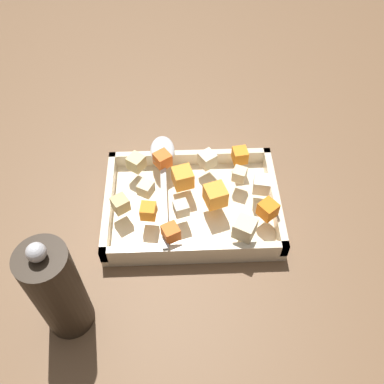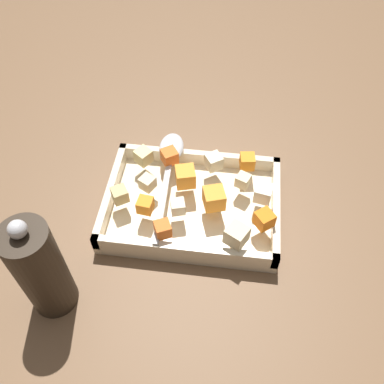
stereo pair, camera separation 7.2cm
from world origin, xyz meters
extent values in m
plane|color=brown|center=(0.00, 0.00, 0.00)|extent=(4.00, 4.00, 0.00)
cube|color=beige|center=(-0.01, -0.02, 0.01)|extent=(0.30, 0.21, 0.01)
cube|color=beige|center=(-0.01, -0.12, 0.03)|extent=(0.30, 0.01, 0.03)
cube|color=beige|center=(-0.01, 0.08, 0.03)|extent=(0.30, 0.01, 0.03)
cube|color=beige|center=(-0.15, -0.02, 0.03)|extent=(0.01, 0.21, 0.03)
cube|color=beige|center=(0.14, -0.02, 0.03)|extent=(0.01, 0.21, 0.03)
cube|color=orange|center=(-0.02, 0.01, 0.06)|extent=(0.04, 0.04, 0.03)
cube|color=orange|center=(0.03, -0.03, 0.06)|extent=(0.04, 0.04, 0.03)
cube|color=orange|center=(0.12, -0.06, 0.06)|extent=(0.04, 0.04, 0.03)
cube|color=orange|center=(-0.04, -0.10, 0.06)|extent=(0.03, 0.03, 0.02)
cube|color=orange|center=(-0.06, 0.06, 0.06)|extent=(0.04, 0.04, 0.03)
cube|color=orange|center=(0.08, 0.06, 0.06)|extent=(0.03, 0.03, 0.03)
cube|color=orange|center=(-0.08, -0.06, 0.06)|extent=(0.03, 0.03, 0.02)
cube|color=beige|center=(-0.08, -0.01, 0.05)|extent=(0.03, 0.03, 0.02)
cube|color=beige|center=(0.07, -0.10, 0.06)|extent=(0.04, 0.04, 0.03)
cube|color=beige|center=(0.02, 0.05, 0.06)|extent=(0.04, 0.04, 0.03)
cube|color=#E0CC89|center=(-0.10, 0.05, 0.06)|extent=(0.04, 0.04, 0.03)
cube|color=tan|center=(-0.12, -0.04, 0.06)|extent=(0.03, 0.03, 0.02)
cube|color=beige|center=(0.08, 0.02, 0.05)|extent=(0.03, 0.03, 0.02)
cube|color=silver|center=(0.11, -0.01, 0.06)|extent=(0.03, 0.03, 0.03)
cube|color=beige|center=(-0.03, -0.05, 0.05)|extent=(0.03, 0.03, 0.02)
ellipsoid|color=silver|center=(-0.06, 0.08, 0.05)|extent=(0.05, 0.07, 0.02)
cube|color=silver|center=(-0.05, -0.04, 0.05)|extent=(0.01, 0.17, 0.01)
cylinder|color=#2D2319|center=(-0.19, -0.21, 0.09)|extent=(0.07, 0.07, 0.18)
sphere|color=#B7B7BC|center=(-0.19, -0.21, 0.19)|extent=(0.02, 0.02, 0.02)
camera|label=1|loc=(-0.02, -0.46, 0.62)|focal=40.40mm
camera|label=2|loc=(0.05, -0.46, 0.62)|focal=40.40mm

